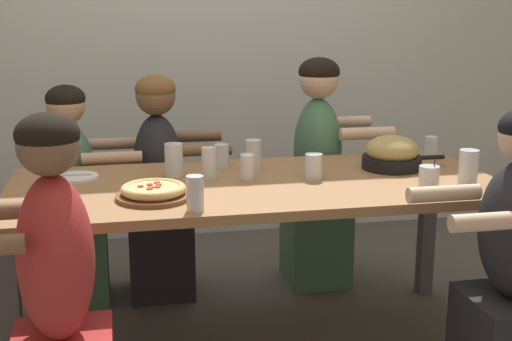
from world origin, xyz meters
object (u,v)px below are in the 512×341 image
(drinking_glass_i, at_px, (209,164))
(diner_far_midright, at_px, (318,180))
(drinking_glass_e, at_px, (314,168))
(diner_near_left, at_px, (58,309))
(empty_plate_b, at_px, (76,177))
(drinking_glass_c, at_px, (468,167))
(drinking_glass_f, at_px, (247,169))
(drinking_glass_h, at_px, (431,149))
(drinking_glass_g, at_px, (195,196))
(empty_plate_a, at_px, (36,208))
(diner_far_left, at_px, (73,205))
(pizza_board_main, at_px, (153,192))
(drinking_glass_b, at_px, (174,162))
(skillet_bowl, at_px, (392,154))
(diner_far_midleft, at_px, (160,196))
(cocktail_glass_blue, at_px, (429,181))
(diner_near_right, at_px, (512,277))
(drinking_glass_d, at_px, (221,156))
(drinking_glass_a, at_px, (253,154))

(drinking_glass_i, height_order, diner_far_midright, diner_far_midright)
(drinking_glass_e, bearing_deg, drinking_glass_i, 168.39)
(drinking_glass_e, relative_size, diner_near_left, 0.09)
(empty_plate_b, relative_size, drinking_glass_c, 1.30)
(drinking_glass_f, xyz_separation_m, drinking_glass_h, (0.94, 0.24, -0.00))
(drinking_glass_e, bearing_deg, drinking_glass_g, -146.13)
(empty_plate_a, height_order, diner_far_left, diner_far_left)
(drinking_glass_c, xyz_separation_m, drinking_glass_i, (-1.04, 0.31, -0.01))
(pizza_board_main, bearing_deg, drinking_glass_b, 72.06)
(skillet_bowl, bearing_deg, drinking_glass_f, -173.82)
(empty_plate_b, relative_size, diner_far_midleft, 0.17)
(skillet_bowl, bearing_deg, cocktail_glass_blue, -91.44)
(drinking_glass_c, height_order, drinking_glass_f, drinking_glass_c)
(diner_near_right, bearing_deg, drinking_glass_d, 43.81)
(drinking_glass_a, height_order, diner_far_midright, diner_far_midright)
(drinking_glass_a, distance_m, drinking_glass_d, 0.15)
(drinking_glass_b, height_order, drinking_glass_g, drinking_glass_b)
(cocktail_glass_blue, distance_m, drinking_glass_a, 0.81)
(drinking_glass_a, distance_m, diner_far_midleft, 0.65)
(diner_far_midleft, relative_size, diner_far_midright, 0.94)
(drinking_glass_d, bearing_deg, empty_plate_a, -145.62)
(pizza_board_main, height_order, diner_far_midleft, diner_far_midleft)
(empty_plate_a, relative_size, diner_far_midleft, 0.17)
(drinking_glass_a, relative_size, drinking_glass_b, 0.91)
(drinking_glass_e, xyz_separation_m, diner_near_left, (-1.03, -0.67, -0.26))
(cocktail_glass_blue, relative_size, drinking_glass_i, 1.00)
(drinking_glass_f, height_order, drinking_glass_h, drinking_glass_f)
(diner_near_right, bearing_deg, drinking_glass_b, 54.20)
(diner_near_right, bearing_deg, cocktail_glass_blue, 25.79)
(drinking_glass_b, height_order, drinking_glass_e, drinking_glass_b)
(drinking_glass_c, distance_m, drinking_glass_g, 1.16)
(drinking_glass_i, relative_size, diner_far_midleft, 0.12)
(drinking_glass_b, distance_m, drinking_glass_d, 0.26)
(empty_plate_a, height_order, diner_near_right, diner_near_right)
(drinking_glass_b, distance_m, drinking_glass_f, 0.33)
(pizza_board_main, distance_m, empty_plate_b, 0.49)
(drinking_glass_g, height_order, diner_far_midleft, diner_far_midleft)
(skillet_bowl, xyz_separation_m, drinking_glass_e, (-0.40, -0.11, -0.02))
(drinking_glass_f, xyz_separation_m, drinking_glass_i, (-0.16, 0.06, 0.01))
(drinking_glass_d, distance_m, drinking_glass_e, 0.46)
(pizza_board_main, bearing_deg, diner_far_midright, 42.52)
(drinking_glass_f, distance_m, diner_far_left, 1.03)
(cocktail_glass_blue, xyz_separation_m, drinking_glass_f, (-0.67, 0.34, -0.00))
(drinking_glass_b, xyz_separation_m, drinking_glass_f, (0.30, -0.12, -0.02))
(drinking_glass_f, xyz_separation_m, diner_far_midleft, (-0.34, 0.62, -0.27))
(diner_near_right, bearing_deg, drinking_glass_h, -6.12)
(diner_far_midleft, xyz_separation_m, diner_near_right, (1.18, -1.32, -0.01))
(drinking_glass_i, bearing_deg, pizza_board_main, -133.30)
(pizza_board_main, bearing_deg, drinking_glass_d, 54.19)
(skillet_bowl, height_order, diner_near_right, diner_near_right)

